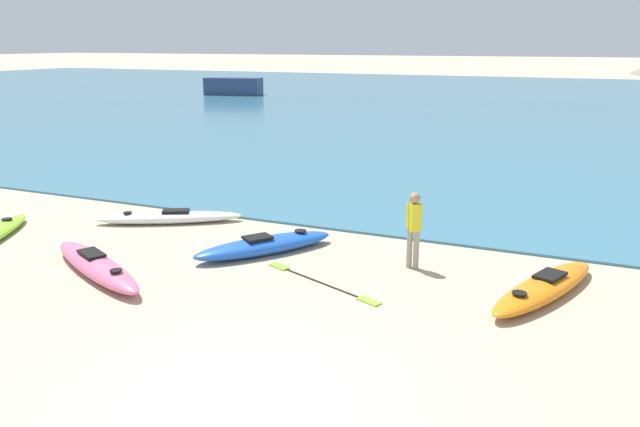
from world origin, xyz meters
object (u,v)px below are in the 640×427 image
kayak_on_sand_5 (169,217)px  moored_boat_1 (233,86)px  kayak_on_sand_2 (265,245)px  loose_paddle (321,283)px  kayak_on_sand_0 (545,287)px  person_near_waterline (414,225)px  kayak_on_sand_1 (96,265)px

kayak_on_sand_5 → moored_boat_1: moored_boat_1 is taller
kayak_on_sand_2 → loose_paddle: size_ratio=1.12×
kayak_on_sand_2 → moored_boat_1: 40.35m
kayak_on_sand_0 → kayak_on_sand_5: (-8.74, 1.09, -0.02)m
kayak_on_sand_2 → person_near_waterline: bearing=7.3°
kayak_on_sand_5 → person_near_waterline: person_near_waterline is taller
kayak_on_sand_0 → moored_boat_1: bearing=128.4°
kayak_on_sand_1 → loose_paddle: size_ratio=1.32×
person_near_waterline → loose_paddle: (-1.30, -1.46, -0.85)m
kayak_on_sand_0 → kayak_on_sand_1: kayak_on_sand_1 is taller
moored_boat_1 → kayak_on_sand_0: bearing=-51.6°
kayak_on_sand_5 → loose_paddle: kayak_on_sand_5 is taller
person_near_waterline → moored_boat_1: size_ratio=0.31×
kayak_on_sand_5 → moored_boat_1: (-18.30, 33.08, 0.61)m
loose_paddle → kayak_on_sand_5: bearing=156.8°
kayak_on_sand_1 → kayak_on_sand_5: (-0.89, 3.41, -0.04)m
person_near_waterline → kayak_on_sand_1: bearing=-153.0°
person_near_waterline → kayak_on_sand_5: bearing=173.9°
kayak_on_sand_2 → kayak_on_sand_5: size_ratio=0.88×
kayak_on_sand_0 → loose_paddle: (-3.77, -1.04, -0.14)m
moored_boat_1 → kayak_on_sand_2: bearing=-57.8°
kayak_on_sand_5 → kayak_on_sand_2: bearing=-18.2°
person_near_waterline → moored_boat_1: (-24.57, 33.74, -0.11)m
moored_boat_1 → loose_paddle: 42.20m
kayak_on_sand_5 → loose_paddle: 5.40m
kayak_on_sand_1 → loose_paddle: kayak_on_sand_1 is taller
moored_boat_1 → person_near_waterline: bearing=-53.9°
kayak_on_sand_0 → person_near_waterline: 2.60m
kayak_on_sand_5 → person_near_waterline: size_ratio=2.22×
kayak_on_sand_0 → kayak_on_sand_5: bearing=172.9°
loose_paddle → kayak_on_sand_1: bearing=-162.5°
kayak_on_sand_5 → loose_paddle: bearing=-23.2°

